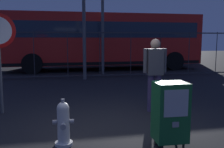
# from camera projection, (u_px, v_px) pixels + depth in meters

# --- Properties ---
(ground_plane) EXTENTS (60.00, 60.00, 0.00)m
(ground_plane) POSITION_uv_depth(u_px,v_px,m) (107.00, 134.00, 4.45)
(ground_plane) COLOR black
(fire_hydrant) EXTENTS (0.33, 0.31, 0.75)m
(fire_hydrant) POSITION_uv_depth(u_px,v_px,m) (63.00, 124.00, 3.93)
(fire_hydrant) COLOR silver
(fire_hydrant) RESTS_ON ground_plane
(newspaper_box_primary) EXTENTS (0.48, 0.42, 1.02)m
(newspaper_box_primary) POSITION_uv_depth(u_px,v_px,m) (170.00, 112.00, 3.82)
(newspaper_box_primary) COLOR black
(newspaper_box_primary) RESTS_ON ground_plane
(pedestrian) EXTENTS (0.55, 0.22, 1.67)m
(pedestrian) POSITION_uv_depth(u_px,v_px,m) (155.00, 71.00, 5.75)
(pedestrian) COLOR #382D51
(pedestrian) RESTS_ON ground_plane
(fence_barrier) EXTENTS (18.03, 0.04, 2.00)m
(fence_barrier) POSITION_uv_depth(u_px,v_px,m) (84.00, 54.00, 10.84)
(fence_barrier) COLOR #2D2D33
(fence_barrier) RESTS_ON ground_plane
(bus_near) EXTENTS (10.57, 3.03, 3.00)m
(bus_near) POSITION_uv_depth(u_px,v_px,m) (103.00, 39.00, 13.88)
(bus_near) COLOR red
(bus_near) RESTS_ON ground_plane
(bus_far) EXTENTS (10.62, 3.21, 3.00)m
(bus_far) POSITION_uv_depth(u_px,v_px,m) (125.00, 39.00, 18.79)
(bus_far) COLOR red
(bus_far) RESTS_ON ground_plane
(street_light_far_right) EXTENTS (0.32, 0.32, 6.54)m
(street_light_far_right) POSITION_uv_depth(u_px,v_px,m) (83.00, 7.00, 16.91)
(street_light_far_right) COLOR #4C4F54
(street_light_far_right) RESTS_ON ground_plane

